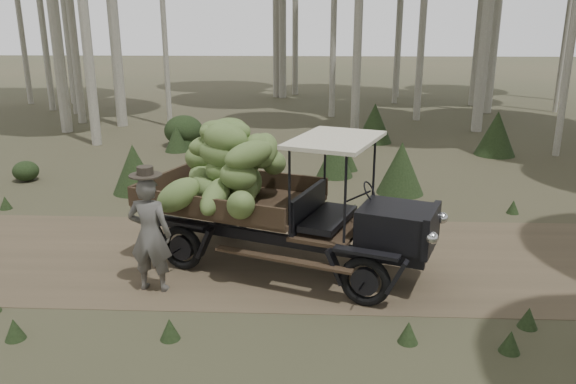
# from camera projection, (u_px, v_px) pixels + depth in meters

# --- Properties ---
(ground) EXTENTS (120.00, 120.00, 0.00)m
(ground) POSITION_uv_depth(u_px,v_px,m) (256.00, 257.00, 9.98)
(ground) COLOR #473D2B
(ground) RESTS_ON ground
(dirt_track) EXTENTS (70.00, 4.00, 0.01)m
(dirt_track) POSITION_uv_depth(u_px,v_px,m) (256.00, 257.00, 9.98)
(dirt_track) COLOR brown
(dirt_track) RESTS_ON ground
(banana_truck) EXTENTS (5.23, 3.33, 2.52)m
(banana_truck) POSITION_uv_depth(u_px,v_px,m) (253.00, 177.00, 9.41)
(banana_truck) COLOR black
(banana_truck) RESTS_ON ground
(farmer) EXTENTS (0.71, 0.54, 1.99)m
(farmer) POSITION_uv_depth(u_px,v_px,m) (150.00, 233.00, 8.52)
(farmer) COLOR #54514D
(farmer) RESTS_ON ground
(undergrowth) EXTENTS (23.73, 23.04, 1.38)m
(undergrowth) POSITION_uv_depth(u_px,v_px,m) (290.00, 210.00, 10.81)
(undergrowth) COLOR #233319
(undergrowth) RESTS_ON ground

